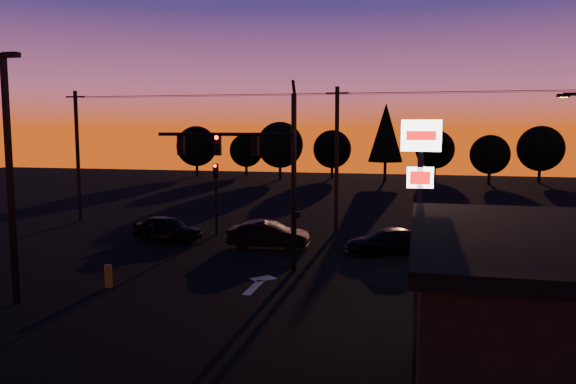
# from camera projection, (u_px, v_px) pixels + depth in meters

# --- Properties ---
(ground) EXTENTS (120.00, 120.00, 0.00)m
(ground) POSITION_uv_depth(u_px,v_px,m) (235.00, 294.00, 22.07)
(ground) COLOR black
(ground) RESTS_ON ground
(lane_arrow) EXTENTS (1.20, 3.10, 0.01)m
(lane_arrow) POSITION_uv_depth(u_px,v_px,m) (259.00, 283.00, 23.57)
(lane_arrow) COLOR beige
(lane_arrow) RESTS_ON ground
(traffic_signal_mast) EXTENTS (6.79, 0.52, 8.58)m
(traffic_signal_mast) POSITION_uv_depth(u_px,v_px,m) (259.00, 162.00, 25.39)
(traffic_signal_mast) COLOR black
(traffic_signal_mast) RESTS_ON ground
(secondary_signal) EXTENTS (0.30, 0.31, 4.35)m
(secondary_signal) POSITION_uv_depth(u_px,v_px,m) (216.00, 188.00, 33.98)
(secondary_signal) COLOR black
(secondary_signal) RESTS_ON ground
(parking_lot_light) EXTENTS (1.25, 0.30, 9.14)m
(parking_lot_light) POSITION_uv_depth(u_px,v_px,m) (9.00, 162.00, 20.25)
(parking_lot_light) COLOR black
(parking_lot_light) RESTS_ON ground
(pylon_sign) EXTENTS (1.50, 0.28, 6.80)m
(pylon_sign) POSITION_uv_depth(u_px,v_px,m) (420.00, 169.00, 21.39)
(pylon_sign) COLOR black
(pylon_sign) RESTS_ON ground
(utility_pole_0) EXTENTS (1.40, 0.26, 9.00)m
(utility_pole_0) POSITION_uv_depth(u_px,v_px,m) (78.00, 156.00, 38.69)
(utility_pole_0) COLOR black
(utility_pole_0) RESTS_ON ground
(utility_pole_1) EXTENTS (1.40, 0.26, 9.00)m
(utility_pole_1) POSITION_uv_depth(u_px,v_px,m) (337.00, 159.00, 34.64)
(utility_pole_1) COLOR black
(utility_pole_1) RESTS_ON ground
(power_wires) EXTENTS (36.00, 1.22, 0.07)m
(power_wires) POSITION_uv_depth(u_px,v_px,m) (337.00, 94.00, 34.19)
(power_wires) COLOR black
(power_wires) RESTS_ON ground
(bollard) EXTENTS (0.31, 0.31, 0.93)m
(bollard) POSITION_uv_depth(u_px,v_px,m) (108.00, 276.00, 22.92)
(bollard) COLOR #A36415
(bollard) RESTS_ON ground
(tree_0) EXTENTS (5.36, 5.36, 6.74)m
(tree_0) POSITION_uv_depth(u_px,v_px,m) (197.00, 146.00, 74.94)
(tree_0) COLOR black
(tree_0) RESTS_ON ground
(tree_1) EXTENTS (4.54, 4.54, 5.71)m
(tree_1) POSITION_uv_depth(u_px,v_px,m) (246.00, 150.00, 76.56)
(tree_1) COLOR black
(tree_1) RESTS_ON ground
(tree_2) EXTENTS (5.77, 5.78, 7.26)m
(tree_2) POSITION_uv_depth(u_px,v_px,m) (280.00, 145.00, 70.27)
(tree_2) COLOR black
(tree_2) RESTS_ON ground
(tree_3) EXTENTS (4.95, 4.95, 6.22)m
(tree_3) POSITION_uv_depth(u_px,v_px,m) (332.00, 149.00, 72.86)
(tree_3) COLOR black
(tree_3) RESTS_ON ground
(tree_4) EXTENTS (4.18, 4.18, 9.50)m
(tree_4) POSITION_uv_depth(u_px,v_px,m) (386.00, 133.00, 68.14)
(tree_4) COLOR black
(tree_4) RESTS_ON ground
(tree_5) EXTENTS (4.95, 4.95, 6.22)m
(tree_5) POSITION_uv_depth(u_px,v_px,m) (435.00, 149.00, 71.88)
(tree_5) COLOR black
(tree_5) RESTS_ON ground
(tree_6) EXTENTS (4.54, 4.54, 5.71)m
(tree_6) POSITION_uv_depth(u_px,v_px,m) (490.00, 155.00, 64.76)
(tree_6) COLOR black
(tree_6) RESTS_ON ground
(tree_7) EXTENTS (5.36, 5.36, 6.74)m
(tree_7) POSITION_uv_depth(u_px,v_px,m) (541.00, 149.00, 66.25)
(tree_7) COLOR black
(tree_7) RESTS_ON ground
(car_left) EXTENTS (4.47, 2.61, 1.43)m
(car_left) POSITION_uv_depth(u_px,v_px,m) (167.00, 228.00, 32.49)
(car_left) COLOR black
(car_left) RESTS_ON ground
(car_mid) EXTENTS (4.47, 1.75, 1.45)m
(car_mid) POSITION_uv_depth(u_px,v_px,m) (269.00, 235.00, 30.47)
(car_mid) COLOR black
(car_mid) RESTS_ON ground
(car_right) EXTENTS (4.77, 3.33, 1.28)m
(car_right) POSITION_uv_depth(u_px,v_px,m) (386.00, 241.00, 29.07)
(car_right) COLOR black
(car_right) RESTS_ON ground
(suv_parked) EXTENTS (2.71, 5.03, 1.34)m
(suv_parked) POSITION_uv_depth(u_px,v_px,m) (519.00, 304.00, 18.57)
(suv_parked) COLOR black
(suv_parked) RESTS_ON ground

